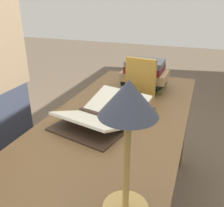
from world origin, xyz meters
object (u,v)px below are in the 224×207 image
object	(u,v)px
book_stack_tall	(145,75)
book_standing_upright	(141,78)
pencil	(67,111)
open_book	(105,114)
coffee_mug	(127,95)
reading_lamp	(128,117)

from	to	relation	value
book_stack_tall	book_standing_upright	bearing A→B (deg)	3.47
book_standing_upright	pencil	xyz separation A→B (m)	(0.35, -0.31, -0.11)
open_book	book_standing_upright	bearing A→B (deg)	179.27
pencil	coffee_mug	bearing A→B (deg)	133.93
open_book	pencil	distance (m)	0.22
book_stack_tall	book_standing_upright	size ratio (longest dim) A/B	1.25
reading_lamp	coffee_mug	world-z (taller)	reading_lamp
book_stack_tall	reading_lamp	xyz separation A→B (m)	(1.02, 0.19, 0.21)
book_stack_tall	coffee_mug	distance (m)	0.25
book_standing_upright	reading_lamp	distance (m)	0.91
open_book	pencil	bearing A→B (deg)	-77.90
book_standing_upright	pencil	world-z (taller)	book_standing_upright
reading_lamp	coffee_mug	bearing A→B (deg)	-163.36
reading_lamp	book_stack_tall	bearing A→B (deg)	-169.36
open_book	coffee_mug	distance (m)	0.26
coffee_mug	book_stack_tall	bearing A→B (deg)	170.90
book_standing_upright	open_book	bearing A→B (deg)	-7.01
book_stack_tall	reading_lamp	world-z (taller)	reading_lamp
open_book	pencil	world-z (taller)	open_book
open_book	book_standing_upright	size ratio (longest dim) A/B	2.35
book_stack_tall	coffee_mug	xyz separation A→B (m)	(0.25, -0.04, -0.05)
book_standing_upright	coffee_mug	size ratio (longest dim) A/B	2.51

